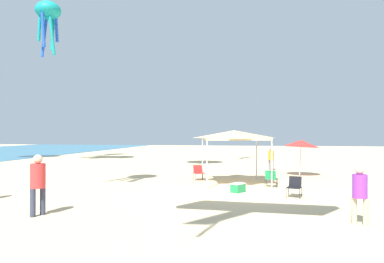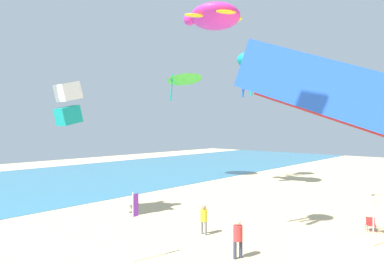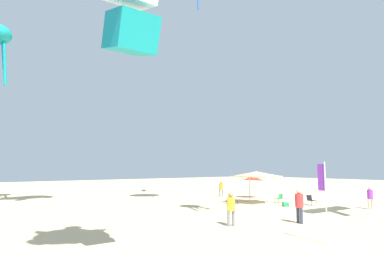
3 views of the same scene
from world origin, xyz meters
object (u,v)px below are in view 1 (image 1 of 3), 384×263
Objects in this scene: canopy_tent at (234,135)px; folding_chair_near_cooler at (295,185)px; kite_octopus_teal at (48,13)px; folding_chair_facing_ocean at (198,172)px; person_beachcomber at (271,157)px; person_far_stroller at (38,180)px; cooler_box at (238,188)px; folding_chair_right_of_tent at (271,177)px; person_near_umbrella at (360,190)px; beach_umbrella at (301,143)px.

folding_chair_near_cooler is at bearing -142.65° from canopy_tent.
folding_chair_facing_ocean is at bearing 116.04° from kite_octopus_teal.
kite_octopus_teal is (15.91, 21.08, 13.65)m from folding_chair_near_cooler.
person_far_stroller is at bearing -74.80° from person_beachcomber.
folding_chair_right_of_tent is at bearing -40.78° from cooler_box.
person_far_stroller is at bearing 53.51° from folding_chair_right_of_tent.
person_near_umbrella is (-4.15, -1.31, 0.50)m from folding_chair_near_cooler.
person_far_stroller reaches higher than person_near_umbrella.
canopy_tent is at bearing -64.89° from person_beachcomber.
canopy_tent is 0.74× the size of kite_octopus_teal.
canopy_tent is at bearing -18.36° from folding_chair_right_of_tent.
beach_umbrella is 1.41× the size of person_beachcomber.
cooler_box is (-2.66, -0.31, -2.27)m from canopy_tent.
person_far_stroller is at bearing -134.18° from folding_chair_near_cooler.
person_near_umbrella is (-4.91, -3.61, 0.78)m from cooler_box.
folding_chair_near_cooler is (-7.32, 1.20, -1.49)m from beach_umbrella.
beach_umbrella is 15.33m from person_far_stroller.
canopy_tent is 5.24× the size of cooler_box.
person_near_umbrella is at bearing -40.65° from person_beachcomber.
person_beachcomber is (5.97, -4.18, 0.46)m from folding_chair_facing_ocean.
canopy_tent is 2.04× the size of person_far_stroller.
beach_umbrella is 7.65m from cooler_box.
person_beachcomber is at bearing -83.42° from folding_chair_right_of_tent.
person_beachcomber is at bearing 108.35° from folding_chair_near_cooler.
person_near_umbrella reaches higher than cooler_box.
folding_chair_right_of_tent is 2.29m from cooler_box.
beach_umbrella reaches higher than folding_chair_right_of_tent.
canopy_tent is at bearing 145.76° from person_near_umbrella.
cooler_box is at bearing -24.45° from person_far_stroller.
beach_umbrella is 3.61m from person_beachcomber.
person_far_stroller is (-7.21, 7.42, 0.64)m from folding_chair_right_of_tent.
beach_umbrella is at bearing 1.83° from folding_chair_facing_ocean.
folding_chair_facing_ocean is at bearing 116.65° from beach_umbrella.
canopy_tent is at bearing 6.74° from cooler_box.
person_beachcomber is 0.30× the size of kite_octopus_teal.
kite_octopus_teal is at bearing 55.94° from canopy_tent.
person_near_umbrella is 32.81m from kite_octopus_teal.
person_beachcomber is at bearing -10.96° from cooler_box.
folding_chair_near_cooler is (-4.40, -4.62, 0.00)m from folding_chair_facing_ocean.
cooler_box is at bearing 112.11° from kite_octopus_teal.
person_far_stroller is 27.57m from kite_octopus_teal.
beach_umbrella is at bearing -44.38° from canopy_tent.
folding_chair_facing_ocean is 4.33m from cooler_box.
cooler_box is 0.45× the size of person_near_umbrella.
canopy_tent is at bearing -50.81° from folding_chair_facing_ocean.
beach_umbrella is at bearing -103.30° from folding_chair_right_of_tent.
beach_umbrella is 1.35× the size of person_near_umbrella.
person_beachcomber reaches higher than folding_chair_facing_ocean.
person_near_umbrella is at bearing 109.14° from kite_octopus_teal.
person_beachcomber is (6.95, -2.18, -1.53)m from canopy_tent.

